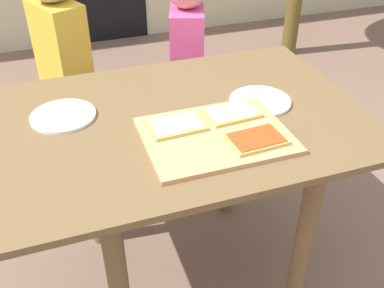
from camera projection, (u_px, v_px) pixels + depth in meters
name	position (u px, v px, depth m)	size (l,w,h in m)	color
ground_plane	(187.00, 273.00, 1.79)	(16.00, 16.00, 0.00)	#7A5C4E
dining_table	(186.00, 152.00, 1.44)	(1.11, 0.79, 0.74)	brown
cutting_board	(216.00, 135.00, 1.26)	(0.41, 0.32, 0.01)	tan
pizza_slice_far_left	(177.00, 125.00, 1.28)	(0.16, 0.11, 0.01)	#CEB557
pizza_slice_far_right	(232.00, 113.00, 1.34)	(0.16, 0.12, 0.01)	#CEB557
pizza_slice_near_right	(256.00, 139.00, 1.22)	(0.16, 0.12, 0.01)	#CEB557
plate_white_left	(63.00, 116.00, 1.35)	(0.20, 0.20, 0.01)	white
plate_white_right	(260.00, 101.00, 1.43)	(0.20, 0.20, 0.01)	white
child_left	(65.00, 65.00, 1.86)	(0.23, 0.28, 1.11)	navy
child_right	(187.00, 71.00, 1.98)	(0.21, 0.27, 1.03)	#1F3D33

